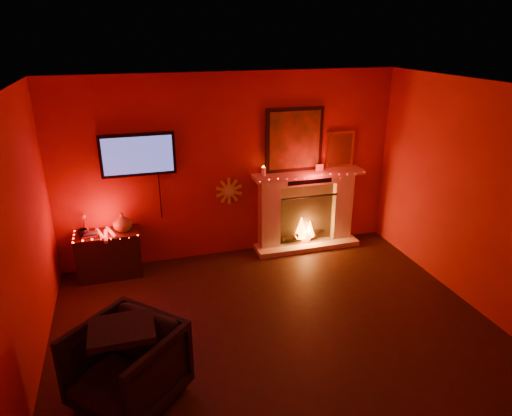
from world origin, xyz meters
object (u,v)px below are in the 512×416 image
at_px(fireplace, 306,202).
at_px(tv, 138,155).
at_px(console_table, 109,251).
at_px(armchair, 127,366).
at_px(sunburst_clock, 229,191).

distance_m(fireplace, tv, 2.61).
relative_size(fireplace, console_table, 2.39).
distance_m(console_table, armchair, 2.49).
relative_size(tv, console_table, 1.36).
xyz_separation_m(fireplace, sunburst_clock, (-1.19, 0.09, 0.28)).
bearing_deg(sunburst_clock, tv, -178.76).
bearing_deg(armchair, fireplace, 89.29).
distance_m(tv, console_table, 1.39).
bearing_deg(console_table, sunburst_clock, 7.15).
height_order(fireplace, console_table, fireplace).
relative_size(fireplace, armchair, 2.51).
distance_m(fireplace, armchair, 3.84).
height_order(tv, sunburst_clock, tv).
height_order(fireplace, sunburst_clock, fireplace).
bearing_deg(fireplace, armchair, -136.90).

